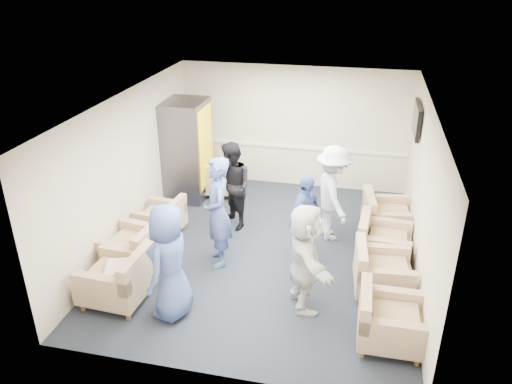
% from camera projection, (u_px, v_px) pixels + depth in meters
% --- Properties ---
extents(floor, '(6.00, 6.00, 0.00)m').
position_uv_depth(floor, '(266.00, 251.00, 8.88)').
color(floor, black).
rests_on(floor, ground).
extents(ceiling, '(6.00, 6.00, 0.00)m').
position_uv_depth(ceiling, '(267.00, 102.00, 7.73)').
color(ceiling, white).
rests_on(ceiling, back_wall).
extents(back_wall, '(5.00, 0.02, 2.70)m').
position_uv_depth(back_wall, '(294.00, 127.00, 10.95)').
color(back_wall, beige).
rests_on(back_wall, floor).
extents(front_wall, '(5.00, 0.02, 2.70)m').
position_uv_depth(front_wall, '(214.00, 287.00, 5.66)').
color(front_wall, beige).
rests_on(front_wall, floor).
extents(left_wall, '(0.02, 6.00, 2.70)m').
position_uv_depth(left_wall, '(128.00, 169.00, 8.80)').
color(left_wall, beige).
rests_on(left_wall, floor).
extents(right_wall, '(0.02, 6.00, 2.70)m').
position_uv_depth(right_wall, '(423.00, 196.00, 7.81)').
color(right_wall, beige).
rests_on(right_wall, floor).
extents(chair_rail, '(4.98, 0.04, 0.06)m').
position_uv_depth(chair_rail, '(293.00, 147.00, 11.13)').
color(chair_rail, silver).
rests_on(chair_rail, back_wall).
extents(tv, '(0.10, 1.00, 0.58)m').
position_uv_depth(tv, '(417.00, 120.00, 9.12)').
color(tv, black).
rests_on(tv, right_wall).
extents(armchair_left_near, '(0.96, 0.96, 0.73)m').
position_uv_depth(armchair_left_near, '(120.00, 280.00, 7.45)').
color(armchair_left_near, '#A18467').
rests_on(armchair_left_near, floor).
extents(armchair_left_mid, '(1.02, 1.02, 0.72)m').
position_uv_depth(armchair_left_mid, '(136.00, 250.00, 8.24)').
color(armchair_left_mid, '#A18467').
rests_on(armchair_left_mid, floor).
extents(armchair_left_far, '(0.84, 0.84, 0.61)m').
position_uv_depth(armchair_left_far, '(163.00, 219.00, 9.31)').
color(armchair_left_far, '#A18467').
rests_on(armchair_left_far, floor).
extents(armchair_right_near, '(0.86, 0.86, 0.68)m').
position_uv_depth(armchair_right_near, '(386.00, 322.00, 6.63)').
color(armchair_right_near, '#A18467').
rests_on(armchair_right_near, floor).
extents(armchair_right_midnear, '(0.93, 0.93, 0.69)m').
position_uv_depth(armchair_right_midnear, '(379.00, 273.00, 7.66)').
color(armchair_right_midnear, '#A18467').
rests_on(armchair_right_midnear, floor).
extents(armchair_right_midfar, '(0.92, 0.92, 0.69)m').
position_uv_depth(armchair_right_midfar, '(381.00, 243.00, 8.45)').
color(armchair_right_midfar, '#A18467').
rests_on(armchair_right_midfar, floor).
extents(armchair_right_far, '(1.00, 1.00, 0.71)m').
position_uv_depth(armchair_right_far, '(385.00, 218.00, 9.24)').
color(armchair_right_far, '#A18467').
rests_on(armchair_right_far, floor).
extents(armchair_corner, '(0.93, 0.93, 0.65)m').
position_uv_depth(armchair_corner, '(219.00, 180.00, 10.89)').
color(armchair_corner, '#A18467').
rests_on(armchair_corner, floor).
extents(vending_machine, '(0.86, 1.00, 2.11)m').
position_uv_depth(vending_machine, '(187.00, 150.00, 10.50)').
color(vending_machine, '#4F4E56').
rests_on(vending_machine, floor).
extents(backpack, '(0.30, 0.21, 0.50)m').
position_uv_depth(backpack, '(161.00, 252.00, 8.36)').
color(backpack, black).
rests_on(backpack, floor).
extents(pillow, '(0.46, 0.53, 0.13)m').
position_uv_depth(pillow, '(118.00, 270.00, 7.38)').
color(pillow, beige).
rests_on(pillow, armchair_left_near).
extents(person_front_left, '(0.68, 0.93, 1.75)m').
position_uv_depth(person_front_left, '(169.00, 262.00, 6.96)').
color(person_front_left, '#3D5292').
rests_on(person_front_left, floor).
extents(person_mid_left, '(0.69, 0.82, 1.90)m').
position_uv_depth(person_mid_left, '(218.00, 212.00, 8.16)').
color(person_mid_left, '#3D5292').
rests_on(person_mid_left, floor).
extents(person_back_left, '(1.04, 1.03, 1.69)m').
position_uv_depth(person_back_left, '(232.00, 187.00, 9.34)').
color(person_back_left, black).
rests_on(person_back_left, floor).
extents(person_back_right, '(1.04, 1.32, 1.78)m').
position_uv_depth(person_back_right, '(333.00, 193.00, 8.96)').
color(person_back_right, white).
rests_on(person_back_right, floor).
extents(person_mid_right, '(0.69, 0.95, 1.50)m').
position_uv_depth(person_mid_right, '(305.00, 217.00, 8.45)').
color(person_mid_right, '#3D5292').
rests_on(person_mid_right, floor).
extents(person_front_right, '(0.99, 1.62, 1.67)m').
position_uv_depth(person_front_right, '(305.00, 257.00, 7.15)').
color(person_front_right, silver).
rests_on(person_front_right, floor).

